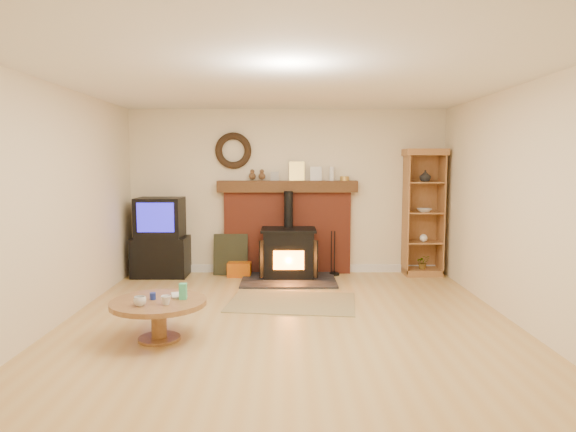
{
  "coord_description": "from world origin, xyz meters",
  "views": [
    {
      "loc": [
        -0.02,
        -5.43,
        1.76
      ],
      "look_at": [
        0.0,
        1.0,
        1.09
      ],
      "focal_mm": 32.0,
      "sensor_mm": 36.0,
      "label": 1
    }
  ],
  "objects_px": {
    "wood_stove": "(289,254)",
    "coffee_table": "(159,308)",
    "curio_cabinet": "(423,212)",
    "tv_unit": "(161,239)"
  },
  "relations": [
    {
      "from": "curio_cabinet",
      "to": "wood_stove",
      "type": "bearing_deg",
      "value": -172.46
    },
    {
      "from": "tv_unit",
      "to": "curio_cabinet",
      "type": "height_order",
      "value": "curio_cabinet"
    },
    {
      "from": "curio_cabinet",
      "to": "coffee_table",
      "type": "bearing_deg",
      "value": -138.47
    },
    {
      "from": "wood_stove",
      "to": "tv_unit",
      "type": "xyz_separation_m",
      "value": [
        -1.99,
        0.19,
        0.21
      ]
    },
    {
      "from": "wood_stove",
      "to": "tv_unit",
      "type": "bearing_deg",
      "value": 174.48
    },
    {
      "from": "wood_stove",
      "to": "curio_cabinet",
      "type": "xyz_separation_m",
      "value": [
        2.11,
        0.28,
        0.61
      ]
    },
    {
      "from": "wood_stove",
      "to": "coffee_table",
      "type": "relative_size",
      "value": 1.48
    },
    {
      "from": "tv_unit",
      "to": "wood_stove",
      "type": "bearing_deg",
      "value": -5.52
    },
    {
      "from": "coffee_table",
      "to": "tv_unit",
      "type": "bearing_deg",
      "value": 103.2
    },
    {
      "from": "wood_stove",
      "to": "tv_unit",
      "type": "relative_size",
      "value": 1.14
    }
  ]
}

